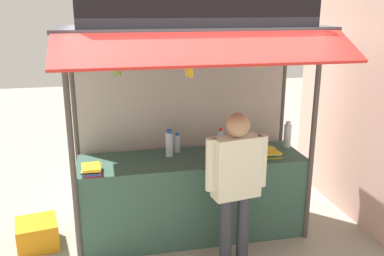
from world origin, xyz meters
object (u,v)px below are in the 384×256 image
Objects in this scene: banana_bunch_rightmost at (261,59)px; banana_bunch_leftmost at (117,68)px; water_bottle_rear_center at (287,135)px; water_bottle_right at (169,144)px; vendor_person at (236,177)px; water_bottle_mid_left at (221,139)px; water_bottle_far_right at (177,143)px; banana_bunch_inner_right at (189,69)px; magazine_stack_front_right at (231,159)px; plastic_crate at (37,234)px; magazine_stack_mid_right at (92,170)px; magazine_stack_center at (269,153)px.

banana_bunch_rightmost is 1.39m from banana_bunch_leftmost.
banana_bunch_leftmost is (-2.01, -0.60, 0.96)m from water_bottle_rear_center.
vendor_person reaches higher than water_bottle_right.
banana_bunch_leftmost is at bearing -149.01° from water_bottle_mid_left.
water_bottle_right is at bearing 113.11° from vendor_person.
banana_bunch_inner_right is (0.00, -0.69, 0.97)m from water_bottle_far_right.
water_bottle_mid_left is at bearing 53.81° from banana_bunch_inner_right.
water_bottle_far_right is (0.11, 0.11, -0.04)m from water_bottle_right.
water_bottle_right is at bearing 144.91° from banana_bunch_rightmost.
vendor_person reaches higher than water_bottle_far_right.
banana_bunch_inner_right reaches higher than magazine_stack_front_right.
water_bottle_rear_center is (1.45, 0.02, 0.00)m from water_bottle_right.
water_bottle_mid_left reaches higher than plastic_crate.
water_bottle_rear_center is at bearing 33.67° from vendor_person.
banana_bunch_inner_right reaches higher than vendor_person.
water_bottle_far_right reaches higher than plastic_crate.
banana_bunch_rightmost is (-0.62, -0.60, 1.00)m from water_bottle_rear_center.
banana_bunch_leftmost is (0.30, -0.24, 1.06)m from magazine_stack_mid_right.
magazine_stack_front_right is 0.52m from magazine_stack_center.
water_bottle_mid_left is 0.99m from vendor_person.
magazine_stack_front_right is at bearing -29.71° from water_bottle_right.
water_bottle_right is 1.24× the size of banana_bunch_rightmost.
vendor_person reaches higher than plastic_crate.
water_bottle_mid_left is at bearing 3.64° from water_bottle_far_right.
water_bottle_mid_left is at bearing 4.85° from plastic_crate.
water_bottle_rear_center is at bearing 0.91° from water_bottle_right.
plastic_crate is (-1.51, -0.04, -0.95)m from water_bottle_right.
plastic_crate is (-0.65, 0.31, -0.84)m from magazine_stack_mid_right.
magazine_stack_center is (1.12, -0.21, -0.12)m from water_bottle_right.
magazine_stack_front_right reaches higher than magazine_stack_center.
magazine_stack_center is (1.01, -0.32, -0.08)m from water_bottle_far_right.
banana_bunch_inner_right is (0.98, -0.24, 1.04)m from magazine_stack_mid_right.
plastic_crate is at bearing -174.75° from water_bottle_far_right.
water_bottle_rear_center is 0.96× the size of banana_bunch_inner_right.
water_bottle_right is 1.35× the size of water_bottle_far_right.
banana_bunch_rightmost reaches higher than water_bottle_rear_center.
banana_bunch_rightmost is 1.18m from vendor_person.
water_bottle_right is 1.10m from banana_bunch_inner_right.
water_bottle_rear_center is 1.07× the size of banana_bunch_leftmost.
water_bottle_far_right is at bearing 176.24° from water_bottle_rear_center.
water_bottle_rear_center is at bearing 9.01° from magazine_stack_mid_right.
magazine_stack_mid_right is (-1.49, 0.01, -0.00)m from magazine_stack_front_right.
water_bottle_mid_left is 0.76× the size of banana_bunch_inner_right.
magazine_stack_mid_right is at bearing -154.95° from water_bottle_far_right.
magazine_stack_front_right reaches higher than magazine_stack_mid_right.
plastic_crate is (-0.95, 0.54, -1.90)m from banana_bunch_leftmost.
water_bottle_rear_center is 1.34m from water_bottle_far_right.
banana_bunch_rightmost is 3.10m from plastic_crate.
banana_bunch_leftmost is at bearing -134.26° from water_bottle_far_right.
vendor_person is (1.39, -0.49, -0.01)m from magazine_stack_mid_right.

